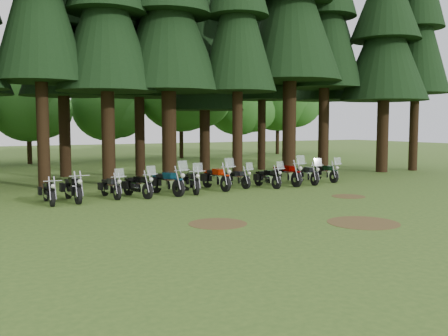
{
  "coord_description": "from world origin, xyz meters",
  "views": [
    {
      "loc": [
        -9.93,
        -15.28,
        3.02
      ],
      "look_at": [
        0.98,
        5.0,
        1.0
      ],
      "focal_mm": 40.0,
      "sensor_mm": 36.0,
      "label": 1
    }
  ],
  "objects": [
    {
      "name": "ground",
      "position": [
        0.0,
        0.0,
        0.0
      ],
      "size": [
        120.0,
        120.0,
        0.0
      ],
      "primitive_type": "plane",
      "color": "#38581F",
      "rests_on": "ground"
    },
    {
      "name": "pine_front_9",
      "position": [
        13.94,
        7.83,
        9.51
      ],
      "size": [
        5.44,
        5.44,
        15.89
      ],
      "color": "black",
      "rests_on": "ground"
    },
    {
      "name": "pine_front_10",
      "position": [
        16.52,
        7.63,
        10.59
      ],
      "size": [
        4.25,
        4.25,
        17.69
      ],
      "color": "black",
      "rests_on": "ground"
    },
    {
      "name": "pine_back_2",
      "position": [
        -4.38,
        14.4,
        9.76
      ],
      "size": [
        4.85,
        4.85,
        16.3
      ],
      "color": "black",
      "rests_on": "ground"
    },
    {
      "name": "pine_back_3",
      "position": [
        -0.37,
        12.94,
        9.7
      ],
      "size": [
        4.35,
        4.35,
        16.2
      ],
      "color": "black",
      "rests_on": "ground"
    },
    {
      "name": "pine_back_4",
      "position": [
        4.04,
        13.25,
        8.25
      ],
      "size": [
        4.94,
        4.94,
        13.78
      ],
      "color": "black",
      "rests_on": "ground"
    },
    {
      "name": "pine_back_5",
      "position": [
        8.07,
        12.86,
        9.78
      ],
      "size": [
        3.94,
        3.94,
        16.33
      ],
      "color": "black",
      "rests_on": "ground"
    },
    {
      "name": "pine_back_6",
      "position": [
        13.36,
        12.79,
        9.93
      ],
      "size": [
        4.59,
        4.59,
        16.58
      ],
      "color": "black",
      "rests_on": "ground"
    },
    {
      "name": "decid_3",
      "position": [
        -4.71,
        25.13,
        4.51
      ],
      "size": [
        6.12,
        5.95,
        7.65
      ],
      "color": "black",
      "rests_on": "ground"
    },
    {
      "name": "decid_4",
      "position": [
        1.58,
        26.32,
        4.37
      ],
      "size": [
        5.93,
        5.76,
        7.41
      ],
      "color": "black",
      "rests_on": "ground"
    },
    {
      "name": "decid_5",
      "position": [
        8.29,
        25.71,
        6.23
      ],
      "size": [
        8.45,
        8.21,
        10.56
      ],
      "color": "black",
      "rests_on": "ground"
    },
    {
      "name": "decid_6",
      "position": [
        14.85,
        27.01,
        5.2
      ],
      "size": [
        7.06,
        6.86,
        8.82
      ],
      "color": "black",
      "rests_on": "ground"
    },
    {
      "name": "decid_7",
      "position": [
        19.46,
        26.83,
        6.22
      ],
      "size": [
        8.44,
        8.2,
        10.55
      ],
      "color": "black",
      "rests_on": "ground"
    },
    {
      "name": "dirt_patch_0",
      "position": [
        -3.0,
        -2.0,
        0.01
      ],
      "size": [
        1.8,
        1.8,
        0.01
      ],
      "primitive_type": "cylinder",
      "color": "#4C3D1E",
      "rests_on": "ground"
    },
    {
      "name": "dirt_patch_1",
      "position": [
        4.5,
        0.5,
        0.01
      ],
      "size": [
        1.4,
        1.4,
        0.01
      ],
      "primitive_type": "cylinder",
      "color": "#4C3D1E",
      "rests_on": "ground"
    },
    {
      "name": "dirt_patch_2",
      "position": [
        1.0,
        -4.0,
        0.01
      ],
      "size": [
        2.2,
        2.2,
        0.01
      ],
      "primitive_type": "cylinder",
      "color": "#4C3D1E",
      "rests_on": "ground"
    },
    {
      "name": "motorcycle_0",
      "position": [
        -6.89,
        4.44,
        0.42
      ],
      "size": [
        0.28,
        2.04,
        0.83
      ],
      "rotation": [
        0.0,
        0.0,
        0.0
      ],
      "color": "black",
      "rests_on": "ground"
    },
    {
      "name": "motorcycle_1",
      "position": [
        -5.96,
        4.62,
        0.48
      ],
      "size": [
        0.35,
        2.32,
        0.94
      ],
      "rotation": [
        0.0,
        0.0,
        0.03
      ],
      "color": "black",
      "rests_on": "ground"
    },
    {
      "name": "motorcycle_2",
      "position": [
        -4.4,
        4.82,
        0.43
      ],
      "size": [
        0.46,
        2.05,
        1.29
      ],
      "rotation": [
        0.0,
        0.0,
        0.09
      ],
      "color": "black",
      "rests_on": "ground"
    },
    {
      "name": "motorcycle_3",
      "position": [
        -3.35,
        4.52,
        0.46
      ],
      "size": [
        0.75,
        2.18,
        1.38
      ],
      "rotation": [
        0.0,
        0.0,
        0.23
      ],
      "color": "black",
      "rests_on": "ground"
    },
    {
      "name": "motorcycle_4",
      "position": [
        -2.02,
        4.59,
        0.51
      ],
      "size": [
        0.85,
        2.44,
        1.54
      ],
      "rotation": [
        0.0,
        0.0,
        0.23
      ],
      "color": "black",
      "rests_on": "ground"
    },
    {
      "name": "motorcycle_5",
      "position": [
        -0.84,
        4.68,
        0.47
      ],
      "size": [
        0.62,
        2.24,
        1.41
      ],
      "rotation": [
        0.0,
        0.0,
        -0.15
      ],
      "color": "black",
      "rests_on": "ground"
    },
    {
      "name": "motorcycle_6",
      "position": [
        0.62,
        5.08,
        0.52
      ],
      "size": [
        0.48,
        2.45,
        1.54
      ],
      "rotation": [
        0.0,
        0.0,
        0.05
      ],
      "color": "black",
      "rests_on": "ground"
    },
    {
      "name": "motorcycle_7",
      "position": [
        1.88,
        5.32,
        0.42
      ],
      "size": [
        0.5,
        2.01,
        1.26
      ],
      "rotation": [
        0.0,
        0.0,
        0.13
      ],
      "color": "black",
      "rests_on": "ground"
    },
    {
      "name": "motorcycle_8",
      "position": [
        3.19,
        4.68,
        0.44
      ],
      "size": [
        0.41,
        2.09,
        1.31
      ],
      "rotation": [
        0.0,
        0.0,
        0.05
      ],
      "color": "black",
      "rests_on": "ground"
    },
    {
      "name": "motorcycle_9",
      "position": [
        4.46,
        4.91,
        0.52
      ],
      "size": [
        0.46,
        2.47,
        1.56
      ],
      "rotation": [
        0.0,
        0.0,
        -0.01
      ],
      "color": "black",
      "rests_on": "ground"
    },
    {
      "name": "motorcycle_10",
      "position": [
        5.71,
        4.87,
        0.46
      ],
      "size": [
        0.58,
        2.19,
        1.37
      ],
      "rotation": [
        0.0,
        0.0,
        -0.14
      ],
      "color": "black",
      "rests_on": "ground"
    },
    {
      "name": "motorcycle_11",
      "position": [
        7.27,
        5.3,
        0.45
      ],
      "size": [
        0.46,
        2.13,
        1.34
      ],
      "rotation": [
        0.0,
        0.0,
        -0.08
      ],
      "color": "black",
      "rests_on": "ground"
    }
  ]
}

